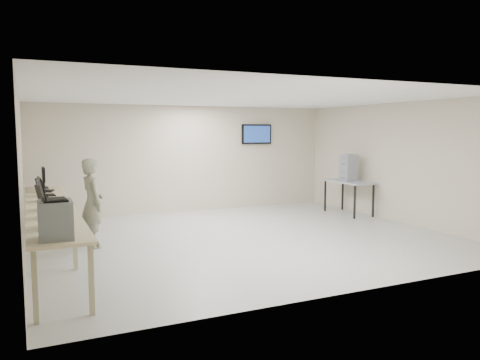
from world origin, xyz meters
name	(u,v)px	position (x,y,z in m)	size (l,w,h in m)	color
room	(244,168)	(0.03, 0.06, 1.41)	(8.01, 7.01, 2.81)	beige
workbench	(51,210)	(-3.59, 0.00, 0.83)	(0.76, 6.00, 0.90)	beige
equipment_box	(55,220)	(-3.65, -2.65, 1.12)	(0.37, 0.43, 0.44)	slate
laptop_on_box	(49,195)	(-3.71, -2.65, 1.42)	(0.31, 0.37, 0.28)	black
laptop_0	(52,222)	(-3.66, -1.97, 0.97)	(0.32, 0.38, 0.29)	black
laptop_1	(53,212)	(-3.61, -1.19, 0.97)	(0.36, 0.40, 0.28)	black
laptop_2	(50,205)	(-3.61, -0.50, 0.97)	(0.39, 0.42, 0.28)	black
laptop_3	(45,197)	(-3.65, 0.51, 0.97)	(0.41, 0.44, 0.29)	black
laptop_4	(45,192)	(-3.62, 1.30, 0.97)	(0.31, 0.36, 0.26)	black
laptop_5	(43,188)	(-3.64, 1.96, 0.98)	(0.38, 0.43, 0.29)	black
monitor_near	(43,176)	(-3.60, 2.49, 1.18)	(0.21, 0.47, 0.46)	black
monitor_far	(43,176)	(-3.60, 2.75, 1.15)	(0.19, 0.42, 0.41)	black
soldier	(92,203)	(-2.85, 0.50, 0.82)	(0.60, 0.39, 1.64)	gray
side_table	(349,184)	(3.60, 1.33, 0.79)	(0.67, 1.44, 0.86)	#949DA9
storage_bins	(348,168)	(3.58, 1.33, 1.21)	(0.33, 0.36, 0.69)	#9098AB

